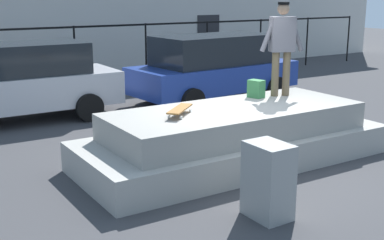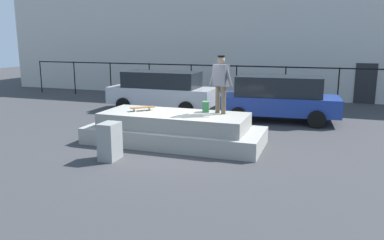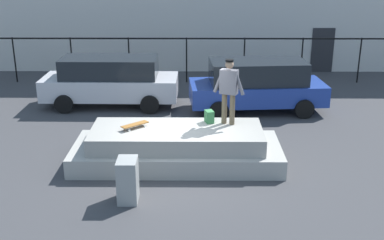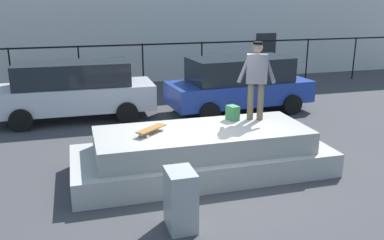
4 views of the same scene
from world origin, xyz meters
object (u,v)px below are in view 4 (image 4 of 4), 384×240
(car_silver_hatchback_near, at_px, (74,89))
(utility_box, at_px, (181,200))
(car_blue_hatchback_mid, at_px, (239,83))
(skateboard, at_px, (151,129))
(skateboarder, at_px, (257,75))
(backpack, at_px, (233,113))

(car_silver_hatchback_near, bearing_deg, utility_box, -77.69)
(car_silver_hatchback_near, xyz_separation_m, car_blue_hatchback_mid, (5.16, -0.53, 0.00))
(skateboard, distance_m, utility_box, 2.17)
(skateboarder, relative_size, car_blue_hatchback_mid, 0.37)
(backpack, relative_size, car_blue_hatchback_mid, 0.07)
(backpack, distance_m, utility_box, 3.25)
(backpack, height_order, utility_box, backpack)
(skateboard, bearing_deg, car_silver_hatchback_near, 106.61)
(backpack, bearing_deg, skateboard, -92.02)
(car_silver_hatchback_near, relative_size, utility_box, 4.77)
(skateboard, relative_size, utility_box, 0.70)
(skateboard, xyz_separation_m, car_blue_hatchback_mid, (3.70, 4.38, -0.12))
(skateboard, xyz_separation_m, utility_box, (0.07, -2.10, -0.55))
(car_silver_hatchback_near, height_order, car_blue_hatchback_mid, car_blue_hatchback_mid)
(skateboarder, height_order, car_silver_hatchback_near, skateboarder)
(skateboard, relative_size, backpack, 2.14)
(car_silver_hatchback_near, distance_m, utility_box, 7.19)
(skateboarder, xyz_separation_m, skateboard, (-2.44, -0.37, -0.91))
(car_blue_hatchback_mid, distance_m, utility_box, 7.44)
(car_blue_hatchback_mid, bearing_deg, backpack, -114.21)
(skateboard, relative_size, car_blue_hatchback_mid, 0.15)
(car_silver_hatchback_near, bearing_deg, skateboard, -73.39)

